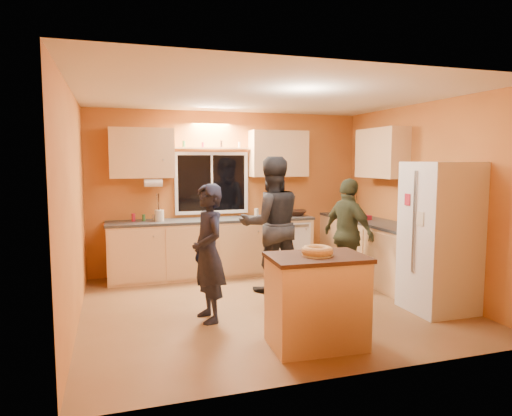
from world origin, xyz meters
name	(u,v)px	position (x,y,z in m)	size (l,w,h in m)	color
ground	(269,305)	(0.00, 0.00, 0.00)	(4.50, 4.50, 0.00)	brown
room_shell	(268,175)	(0.12, 0.41, 1.62)	(4.54, 4.04, 2.61)	#CD7F34
back_counter	(235,246)	(0.01, 1.70, 0.45)	(4.23, 0.62, 0.90)	#DCB173
right_counter	(382,253)	(1.95, 0.50, 0.45)	(0.62, 1.84, 0.90)	#DCB173
refrigerator	(440,237)	(1.89, -0.80, 0.90)	(0.72, 0.70, 1.80)	silver
island	(316,300)	(0.03, -1.33, 0.46)	(0.96, 0.68, 0.90)	#DCB173
bundt_pastry	(317,251)	(0.03, -1.33, 0.95)	(0.31, 0.31, 0.09)	tan
person_left	(208,253)	(-0.83, -0.30, 0.78)	(0.57, 0.37, 1.56)	black
person_center	(271,224)	(0.24, 0.61, 0.93)	(0.91, 0.71, 1.87)	black
person_right	(348,234)	(1.31, 0.37, 0.78)	(0.92, 0.38, 1.57)	#333B25
mixing_bowl	(296,213)	(1.07, 1.73, 0.94)	(0.36, 0.36, 0.09)	black
utensil_crock	(159,216)	(-1.17, 1.69, 0.99)	(0.14, 0.14, 0.17)	beige
potted_plant	(415,217)	(2.00, -0.16, 1.06)	(0.29, 0.25, 0.32)	gray
red_box	(365,217)	(1.89, 0.89, 0.94)	(0.16, 0.12, 0.07)	#A6192C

